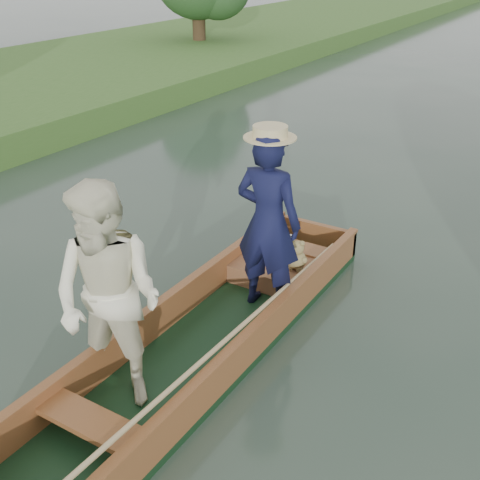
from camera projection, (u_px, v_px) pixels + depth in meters
The scene contains 2 objects.
ground at pixel (209, 347), 6.03m from camera, with size 120.00×120.00×0.00m, color #283D30.
punt at pixel (189, 287), 5.55m from camera, with size 1.31×5.00×2.06m.
Camera 1 is at (2.84, -4.02, 3.66)m, focal length 45.00 mm.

